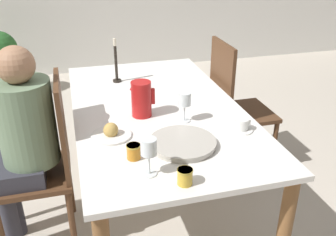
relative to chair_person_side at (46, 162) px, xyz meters
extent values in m
plane|color=beige|center=(0.67, 0.12, -0.53)|extent=(20.00, 20.00, 0.00)
cube|color=white|center=(0.67, 0.12, 0.19)|extent=(0.99, 1.76, 0.03)
cylinder|color=brown|center=(1.11, -0.70, -0.18)|extent=(0.07, 0.07, 0.70)
cylinder|color=brown|center=(0.24, 0.94, -0.18)|extent=(0.07, 0.07, 0.70)
cylinder|color=brown|center=(1.11, 0.94, -0.18)|extent=(0.07, 0.07, 0.70)
cylinder|color=#51331E|center=(-0.27, -0.18, -0.31)|extent=(0.04, 0.04, 0.43)
cylinder|color=#51331E|center=(-0.27, 0.18, -0.31)|extent=(0.04, 0.04, 0.43)
cylinder|color=#51331E|center=(0.10, -0.18, -0.31)|extent=(0.04, 0.04, 0.43)
cylinder|color=#51331E|center=(0.10, 0.18, -0.31)|extent=(0.04, 0.04, 0.43)
cube|color=#51331E|center=(-0.08, 0.00, -0.08)|extent=(0.42, 0.42, 0.03)
cube|color=#51331E|center=(0.12, 0.00, 0.21)|extent=(0.03, 0.39, 0.54)
cylinder|color=#51331E|center=(1.61, 0.63, -0.31)|extent=(0.04, 0.04, 0.43)
cylinder|color=#51331E|center=(1.61, 0.26, -0.31)|extent=(0.04, 0.04, 0.43)
cylinder|color=#51331E|center=(1.24, 0.63, -0.31)|extent=(0.04, 0.04, 0.43)
cylinder|color=#51331E|center=(1.24, 0.26, -0.31)|extent=(0.04, 0.04, 0.43)
cube|color=#51331E|center=(1.43, 0.44, -0.08)|extent=(0.42, 0.42, 0.03)
cube|color=#51331E|center=(1.23, 0.44, 0.21)|extent=(0.03, 0.39, 0.54)
cylinder|color=#33333D|center=(-0.23, -0.09, -0.29)|extent=(0.09, 0.09, 0.46)
cylinder|color=#33333D|center=(-0.23, 0.07, -0.29)|extent=(0.09, 0.09, 0.46)
cube|color=#33333D|center=(-0.15, -0.01, -0.02)|extent=(0.30, 0.34, 0.11)
cylinder|color=slate|center=(-0.06, -0.01, 0.26)|extent=(0.30, 0.30, 0.46)
sphere|color=#A37556|center=(-0.06, -0.01, 0.57)|extent=(0.19, 0.19, 0.19)
cylinder|color=#A37556|center=(-0.16, 0.20, 0.37)|extent=(0.25, 0.06, 0.20)
cylinder|color=red|center=(0.56, 0.03, 0.31)|extent=(0.11, 0.11, 0.21)
cube|color=red|center=(0.63, 0.03, 0.32)|extent=(0.02, 0.02, 0.09)
cone|color=red|center=(0.52, 0.03, 0.39)|extent=(0.04, 0.04, 0.04)
cylinder|color=white|center=(0.78, -0.11, 0.21)|extent=(0.07, 0.07, 0.00)
cylinder|color=white|center=(0.78, -0.11, 0.26)|extent=(0.01, 0.01, 0.09)
cylinder|color=white|center=(0.78, -0.11, 0.34)|extent=(0.07, 0.07, 0.07)
cylinder|color=white|center=(0.48, -0.56, 0.21)|extent=(0.07, 0.07, 0.00)
cylinder|color=white|center=(0.48, -0.56, 0.26)|extent=(0.01, 0.01, 0.10)
cylinder|color=white|center=(0.48, -0.56, 0.34)|extent=(0.07, 0.07, 0.07)
cylinder|color=gold|center=(0.48, -0.56, 0.33)|extent=(0.06, 0.06, 0.04)
cylinder|color=white|center=(1.04, -0.29, 0.21)|extent=(0.13, 0.13, 0.01)
cylinder|color=white|center=(1.04, -0.29, 0.24)|extent=(0.08, 0.08, 0.06)
cube|color=white|center=(1.08, -0.29, 0.24)|extent=(0.01, 0.01, 0.03)
cylinder|color=#B7B2A8|center=(0.69, -0.36, 0.21)|extent=(0.33, 0.33, 0.02)
cylinder|color=#B7B2A8|center=(0.69, -0.36, 0.23)|extent=(0.33, 0.33, 0.01)
cylinder|color=white|center=(0.36, -0.18, 0.21)|extent=(0.21, 0.21, 0.01)
sphere|color=tan|center=(0.36, -0.18, 0.24)|extent=(0.08, 0.08, 0.08)
cylinder|color=#C67A1E|center=(0.43, -0.41, 0.24)|extent=(0.06, 0.06, 0.07)
cylinder|color=gold|center=(0.43, -0.41, 0.27)|extent=(0.07, 0.07, 0.01)
cylinder|color=gold|center=(0.60, -0.67, 0.24)|extent=(0.06, 0.06, 0.07)
cylinder|color=gold|center=(0.60, -0.67, 0.27)|extent=(0.07, 0.07, 0.01)
cylinder|color=black|center=(0.50, 0.61, 0.21)|extent=(0.06, 0.06, 0.01)
cylinder|color=black|center=(0.50, 0.61, 0.34)|extent=(0.02, 0.02, 0.25)
cylinder|color=beige|center=(0.50, 0.61, 0.49)|extent=(0.02, 0.02, 0.05)
cylinder|color=beige|center=(-0.54, 2.46, -0.43)|extent=(0.26, 0.26, 0.20)
cylinder|color=brown|center=(-0.54, 2.46, -0.25)|extent=(0.04, 0.04, 0.16)
camera|label=1|loc=(0.20, -1.89, 1.15)|focal=40.00mm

